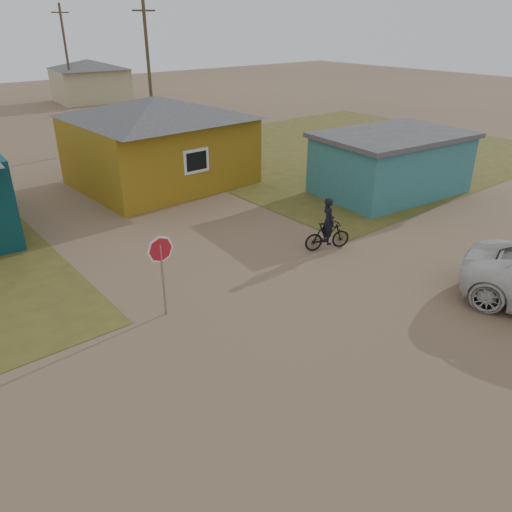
{
  "coord_description": "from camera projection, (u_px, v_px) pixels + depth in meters",
  "views": [
    {
      "loc": [
        -8.28,
        -6.17,
        6.98
      ],
      "look_at": [
        -0.82,
        3.0,
        1.3
      ],
      "focal_mm": 35.0,
      "sensor_mm": 36.0,
      "label": 1
    }
  ],
  "objects": [
    {
      "name": "ground",
      "position": [
        360.0,
        337.0,
        12.05
      ],
      "size": [
        120.0,
        120.0,
        0.0
      ],
      "primitive_type": "plane",
      "color": "brown"
    },
    {
      "name": "grass_ne",
      "position": [
        345.0,
        149.0,
        29.1
      ],
      "size": [
        20.0,
        18.0,
        0.0
      ],
      "primitive_type": "cube",
      "color": "brown",
      "rests_on": "ground"
    },
    {
      "name": "house_yellow",
      "position": [
        159.0,
        140.0,
        22.39
      ],
      "size": [
        7.72,
        6.76,
        3.9
      ],
      "color": "olive",
      "rests_on": "ground"
    },
    {
      "name": "shed_turquoise",
      "position": [
        391.0,
        163.0,
        21.43
      ],
      "size": [
        6.71,
        4.93,
        2.6
      ],
      "color": "#367577",
      "rests_on": "ground"
    },
    {
      "name": "house_beige_east",
      "position": [
        90.0,
        80.0,
        44.9
      ],
      "size": [
        6.95,
        6.05,
        3.6
      ],
      "color": "tan",
      "rests_on": "ground"
    },
    {
      "name": "utility_pole_near",
      "position": [
        149.0,
        70.0,
        29.34
      ],
      "size": [
        1.4,
        0.2,
        8.0
      ],
      "color": "#4D402E",
      "rests_on": "ground"
    },
    {
      "name": "utility_pole_far",
      "position": [
        67.0,
        55.0,
        41.09
      ],
      "size": [
        1.4,
        0.2,
        8.0
      ],
      "color": "#4D402E",
      "rests_on": "ground"
    },
    {
      "name": "stop_sign",
      "position": [
        161.0,
        257.0,
        12.27
      ],
      "size": [
        0.68,
        0.31,
        2.21
      ],
      "color": "gray",
      "rests_on": "ground"
    },
    {
      "name": "cyclist",
      "position": [
        328.0,
        231.0,
        16.32
      ],
      "size": [
        1.65,
        0.99,
        1.8
      ],
      "color": "black",
      "rests_on": "ground"
    }
  ]
}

